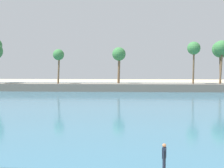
# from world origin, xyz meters

# --- Properties ---
(sea) EXTENTS (220.00, 96.65, 0.06)m
(sea) POSITION_xyz_m (0.00, 54.50, 0.03)
(sea) COLOR #386B84
(sea) RESTS_ON ground
(palm_headland) EXTENTS (92.49, 6.42, 13.14)m
(palm_headland) POSITION_xyz_m (3.11, 62.78, 3.82)
(palm_headland) COLOR slate
(palm_headland) RESTS_ON ground
(person_at_waterline) EXTENTS (0.27, 0.54, 1.67)m
(person_at_waterline) POSITION_xyz_m (2.07, 5.84, 0.89)
(person_at_waterline) COLOR #141E33
(person_at_waterline) RESTS_ON ground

